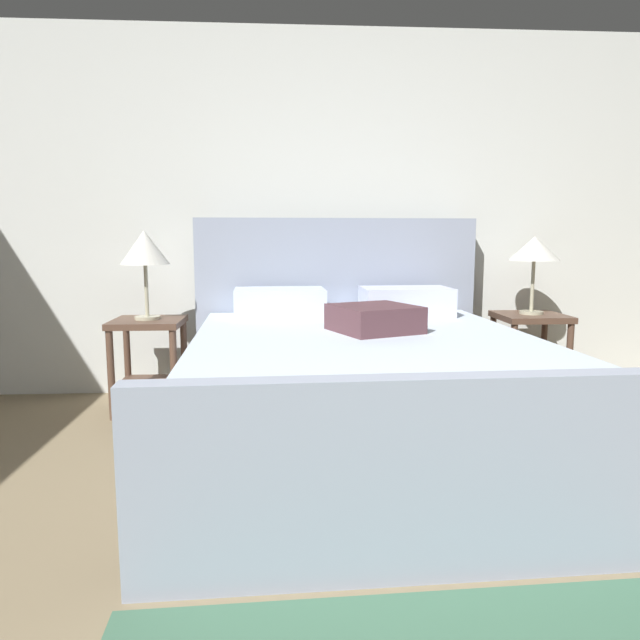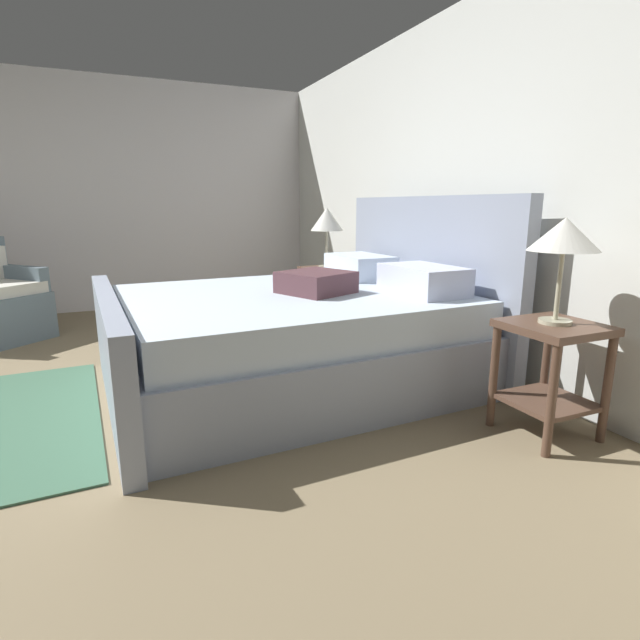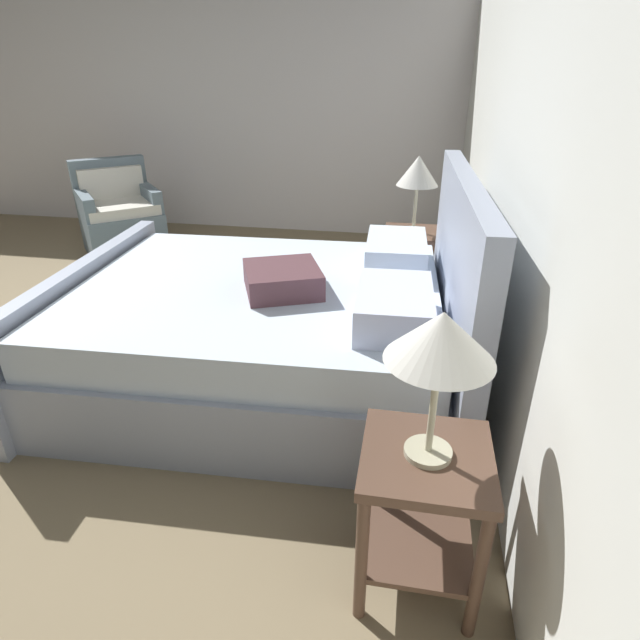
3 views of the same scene
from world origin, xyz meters
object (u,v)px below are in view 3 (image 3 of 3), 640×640
Objects in this scene: nightstand_left at (411,256)px; nightstand_right at (422,498)px; armchair at (120,218)px; table_lamp_right at (441,341)px; table_lamp_left at (418,172)px; bed at (272,327)px.

nightstand_right is at bearing 2.18° from nightstand_left.
table_lamp_right is at bearing 42.11° from armchair.
table_lamp_left reaches higher than nightstand_left.
table_lamp_right is at bearing 2.18° from nightstand_left.
nightstand_right is (1.28, 0.89, 0.05)m from bed.
nightstand_right is 0.59× the size of armchair.
nightstand_left is (-2.56, -0.10, -0.63)m from table_lamp_right.
bed is 4.23× the size of table_lamp_left.
table_lamp_right is 0.88× the size of nightstand_left.
table_lamp_right reaches higher than nightstand_right.
nightstand_right is 0.63m from table_lamp_right.
bed is at bearing -31.82° from table_lamp_left.
nightstand_left is at bearing 74.83° from armchair.
nightstand_right is 2.64m from table_lamp_left.
table_lamp_left is (-2.56, -0.10, 0.64)m from nightstand_right.
table_lamp_left is at bearing -177.82° from table_lamp_right.
nightstand_left is at bearing -177.82° from nightstand_right.
table_lamp_left reaches higher than armchair.
bed is 1.56m from nightstand_right.
bed reaches higher than table_lamp_right.
table_lamp_right is at bearing 34.80° from bed.
table_lamp_right is 2.56m from table_lamp_left.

